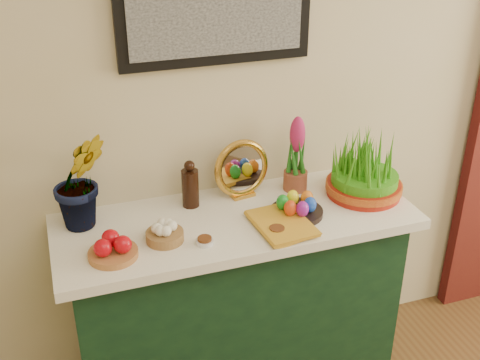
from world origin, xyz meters
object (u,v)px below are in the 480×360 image
(book, at_px, (258,229))
(wheatgrass_sabzeh, at_px, (365,170))
(mirror, at_px, (242,169))
(hyacinth_green, at_px, (79,166))
(sideboard, at_px, (236,310))

(book, relative_size, wheatgrass_sabzeh, 0.83)
(mirror, height_order, wheatgrass_sabzeh, wheatgrass_sabzeh)
(hyacinth_green, height_order, wheatgrass_sabzeh, hyacinth_green)
(sideboard, height_order, mirror, mirror)
(sideboard, bearing_deg, mirror, 63.40)
(sideboard, xyz_separation_m, book, (0.04, -0.15, 0.48))
(sideboard, xyz_separation_m, mirror, (0.08, 0.15, 0.58))
(hyacinth_green, relative_size, mirror, 1.99)
(hyacinth_green, distance_m, wheatgrass_sabzeh, 1.12)
(hyacinth_green, xyz_separation_m, wheatgrass_sabzeh, (1.11, -0.13, -0.14))
(hyacinth_green, relative_size, wheatgrass_sabzeh, 1.58)
(wheatgrass_sabzeh, bearing_deg, sideboard, 179.41)
(mirror, relative_size, wheatgrass_sabzeh, 0.79)
(hyacinth_green, bearing_deg, mirror, -5.13)
(mirror, xyz_separation_m, wheatgrass_sabzeh, (0.48, -0.16, -0.01))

